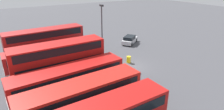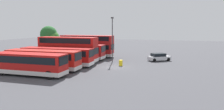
# 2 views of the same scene
# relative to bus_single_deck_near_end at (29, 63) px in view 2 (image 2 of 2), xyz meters

# --- Properties ---
(ground_plane) EXTENTS (140.00, 140.00, 0.00)m
(ground_plane) POSITION_rel_bus_single_deck_near_end_xyz_m (9.20, -8.97, -1.62)
(ground_plane) COLOR #47474C
(bus_single_deck_near_end) EXTENTS (2.82, 10.30, 2.95)m
(bus_single_deck_near_end) POSITION_rel_bus_single_deck_near_end_xyz_m (0.00, 0.00, 0.00)
(bus_single_deck_near_end) COLOR #B71411
(bus_single_deck_near_end) RESTS_ON ground
(bus_single_deck_second) EXTENTS (3.08, 11.53, 2.95)m
(bus_single_deck_second) POSITION_rel_bus_single_deck_near_end_xyz_m (3.64, 0.51, 0.00)
(bus_single_deck_second) COLOR red
(bus_single_deck_second) RESTS_ON ground
(bus_single_deck_third) EXTENTS (3.29, 12.18, 2.95)m
(bus_single_deck_third) POSITION_rel_bus_single_deck_near_end_xyz_m (7.30, 0.43, 0.00)
(bus_single_deck_third) COLOR #B71411
(bus_single_deck_third) RESTS_ON ground
(bus_double_decker_fourth) EXTENTS (2.75, 10.79, 4.55)m
(bus_double_decker_fourth) POSITION_rel_bus_single_deck_near_end_xyz_m (10.77, 0.37, 0.83)
(bus_double_decker_fourth) COLOR #B71411
(bus_double_decker_fourth) RESTS_ON ground
(bus_single_deck_fifth) EXTENTS (2.76, 11.28, 2.95)m
(bus_single_deck_fifth) POSITION_rel_bus_single_deck_near_end_xyz_m (14.42, 0.62, 0.00)
(bus_single_deck_fifth) COLOR #A51919
(bus_single_deck_fifth) RESTS_ON ground
(bus_double_decker_sixth) EXTENTS (3.12, 11.39, 4.55)m
(bus_double_decker_sixth) POSITION_rel_bus_single_deck_near_end_xyz_m (18.32, 0.14, 0.83)
(bus_double_decker_sixth) COLOR #A51919
(bus_double_decker_sixth) RESTS_ON ground
(car_hatchback_silver) EXTENTS (3.86, 4.40, 1.43)m
(car_hatchback_silver) POSITION_rel_bus_single_deck_near_end_xyz_m (17.71, -14.90, -0.92)
(car_hatchback_silver) COLOR silver
(car_hatchback_silver) RESTS_ON ground
(lamp_post_tall) EXTENTS (0.70, 0.30, 8.04)m
(lamp_post_tall) POSITION_rel_bus_single_deck_near_end_xyz_m (13.78, -6.98, 3.08)
(lamp_post_tall) COLOR #38383D
(lamp_post_tall) RESTS_ON ground
(waste_bin_yellow) EXTENTS (0.60, 0.60, 0.95)m
(waste_bin_yellow) POSITION_rel_bus_single_deck_near_end_xyz_m (10.50, -9.51, -1.14)
(waste_bin_yellow) COLOR yellow
(waste_bin_yellow) RESTS_ON ground
(tree_leftmost) EXTENTS (4.03, 4.03, 6.51)m
(tree_leftmost) POSITION_rel_bus_single_deck_near_end_xyz_m (21.34, 11.51, 2.86)
(tree_leftmost) COLOR #4C3823
(tree_leftmost) RESTS_ON ground
(tree_midleft) EXTENTS (3.64, 3.64, 5.44)m
(tree_midleft) POSITION_rel_bus_single_deck_near_end_xyz_m (21.51, 10.77, 1.98)
(tree_midleft) COLOR #4C3823
(tree_midleft) RESTS_ON ground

